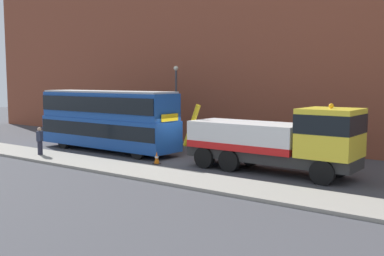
{
  "coord_description": "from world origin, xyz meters",
  "views": [
    {
      "loc": [
        15.82,
        -20.9,
        4.7
      ],
      "look_at": [
        0.58,
        -0.15,
        2.0
      ],
      "focal_mm": 41.89,
      "sensor_mm": 36.0,
      "label": 1
    }
  ],
  "objects_px": {
    "double_decker_bus": "(107,118)",
    "street_lamp": "(176,98)",
    "recovery_tow_truck": "(278,139)",
    "traffic_cone_near_bus": "(157,158)",
    "pedestrian_onlooker": "(40,141)"
  },
  "relations": [
    {
      "from": "double_decker_bus",
      "to": "street_lamp",
      "type": "relative_size",
      "value": 1.9
    },
    {
      "from": "pedestrian_onlooker",
      "to": "traffic_cone_near_bus",
      "type": "distance_m",
      "value": 7.83
    },
    {
      "from": "traffic_cone_near_bus",
      "to": "street_lamp",
      "type": "bearing_deg",
      "value": 120.62
    },
    {
      "from": "recovery_tow_truck",
      "to": "street_lamp",
      "type": "distance_m",
      "value": 12.35
    },
    {
      "from": "recovery_tow_truck",
      "to": "double_decker_bus",
      "type": "relative_size",
      "value": 0.92
    },
    {
      "from": "recovery_tow_truck",
      "to": "double_decker_bus",
      "type": "bearing_deg",
      "value": -178.99
    },
    {
      "from": "double_decker_bus",
      "to": "street_lamp",
      "type": "xyz_separation_m",
      "value": [
        1.57,
        5.5,
        1.24
      ]
    },
    {
      "from": "recovery_tow_truck",
      "to": "traffic_cone_near_bus",
      "type": "bearing_deg",
      "value": -164.81
    },
    {
      "from": "pedestrian_onlooker",
      "to": "traffic_cone_near_bus",
      "type": "xyz_separation_m",
      "value": [
        7.4,
        2.49,
        -0.64
      ]
    },
    {
      "from": "recovery_tow_truck",
      "to": "pedestrian_onlooker",
      "type": "distance_m",
      "value": 14.68
    },
    {
      "from": "traffic_cone_near_bus",
      "to": "double_decker_bus",
      "type": "bearing_deg",
      "value": 163.87
    },
    {
      "from": "pedestrian_onlooker",
      "to": "street_lamp",
      "type": "xyz_separation_m",
      "value": [
        3.14,
        9.68,
        2.49
      ]
    },
    {
      "from": "street_lamp",
      "to": "recovery_tow_truck",
      "type": "bearing_deg",
      "value": -26.8
    },
    {
      "from": "recovery_tow_truck",
      "to": "pedestrian_onlooker",
      "type": "bearing_deg",
      "value": -162.45
    },
    {
      "from": "double_decker_bus",
      "to": "traffic_cone_near_bus",
      "type": "bearing_deg",
      "value": -15.08
    }
  ]
}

